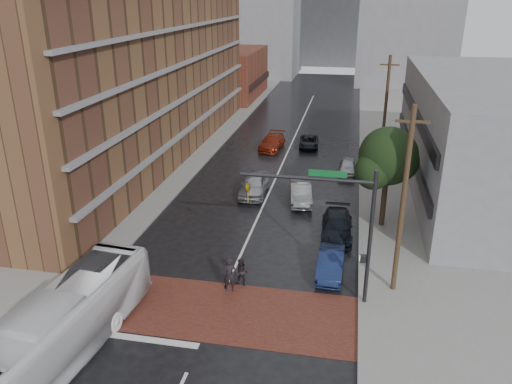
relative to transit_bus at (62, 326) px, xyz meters
The scene contains 22 objects.
ground 6.94m from the transit_bus, 35.67° to the left, with size 160.00×160.00×0.00m, color black.
crosswalk 7.24m from the transit_bus, 38.96° to the left, with size 14.00×5.00×0.02m, color brown.
sidewalk_west 29.60m from the transit_bus, 101.71° to the left, with size 9.00×90.00×0.15m, color gray.
sidewalk_east 33.60m from the transit_bus, 59.58° to the left, with size 9.00×90.00×0.15m, color gray.
apartment_block 31.76m from the transit_bus, 106.92° to the left, with size 10.00×44.00×28.00m, color brown.
storefront_west 58.34m from the transit_bus, 96.40° to the left, with size 8.00×16.00×7.00m, color brown.
building_east 32.65m from the transit_bus, 47.43° to the left, with size 11.00×26.00×9.00m, color gray.
distant_tower_center 99.65m from the transit_bus, 86.82° to the left, with size 12.00×10.00×24.00m, color gray.
street_tree 21.50m from the transit_bus, 48.74° to the left, with size 4.20×4.10×6.90m.
signal_mast 13.44m from the transit_bus, 29.60° to the left, with size 6.50×0.30×7.20m.
utility_pole_near 16.75m from the transit_bus, 29.06° to the left, with size 1.60×0.26×10.00m.
utility_pole_far 31.60m from the transit_bus, 62.90° to the left, with size 1.60×0.26×10.00m.
transit_bus is the anchor object (origin of this frame).
pedestrian_a 8.60m from the transit_bus, 47.48° to the left, with size 0.70×0.46×1.91m, color black.
pedestrian_b 9.40m from the transit_bus, 47.86° to the left, with size 0.78×0.61×1.60m, color black.
car_travel_a 20.45m from the transit_bus, 77.59° to the left, with size 1.92×4.78×1.63m, color #ABAEB3.
car_travel_b 20.83m from the transit_bus, 66.98° to the left, with size 1.55×4.45×1.46m, color #94979B.
car_travel_c 32.65m from the transit_bus, 83.37° to the left, with size 1.97×4.85×1.41m, color maroon.
suv_travel 34.49m from the transit_bus, 77.60° to the left, with size 1.88×4.09×1.14m, color black.
car_parked_near 14.23m from the transit_bus, 39.67° to the left, with size 1.40×4.02×1.32m, color #142048.
car_parked_mid 17.83m from the transit_bus, 51.56° to the left, with size 1.97×4.86×1.41m, color black.
car_parked_far 28.75m from the transit_bus, 66.49° to the left, with size 1.50×3.73×1.27m, color #A7AAAE.
Camera 1 is at (6.00, -19.65, 14.75)m, focal length 35.00 mm.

